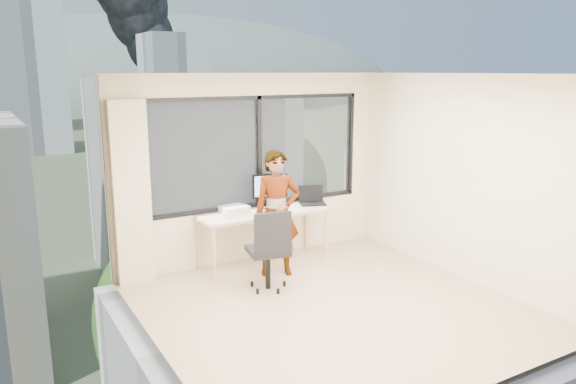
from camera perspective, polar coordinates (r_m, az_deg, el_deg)
floor at (r=6.41m, az=4.57°, el=-11.79°), size 4.00×4.00×0.01m
ceiling at (r=5.85m, az=5.02°, el=12.12°), size 4.00×4.00×0.01m
wall_front at (r=4.56m, az=19.28°, el=-5.24°), size 4.00×0.01×2.60m
wall_left at (r=5.16m, az=-13.84°, el=-2.87°), size 0.01×4.00×2.60m
wall_right at (r=7.31m, az=17.80°, el=1.38°), size 0.01×4.00×2.60m
window_wall at (r=7.68m, az=-3.42°, el=4.18°), size 3.30×0.16×1.55m
curtain at (r=7.03m, az=-15.93°, el=-0.17°), size 0.45×0.14×2.30m
desk at (r=7.62m, az=-2.49°, el=-4.77°), size 1.80×0.60×0.75m
chair at (r=6.72m, az=-2.11°, el=-5.84°), size 0.62×0.62×1.04m
person at (r=7.12m, az=-1.13°, el=-2.23°), size 0.69×0.56×1.64m
monitor at (r=7.64m, az=-1.88°, el=0.14°), size 0.51×0.21×0.50m
game_console at (r=7.51m, az=-5.59°, el=-1.77°), size 0.38×0.33×0.08m
laptop at (r=7.89m, az=2.58°, el=-0.46°), size 0.47×0.48×0.23m
cellphone at (r=7.44m, az=-2.30°, el=-2.14°), size 0.10×0.05×0.01m
pen_cup at (r=7.61m, az=-0.71°, el=-1.43°), size 0.09×0.09×0.11m
handbag at (r=7.83m, az=-1.05°, el=-0.71°), size 0.26×0.17×0.19m
near_bldg_b at (r=46.28m, az=-10.09°, el=1.57°), size 14.00×13.00×16.00m
near_bldg_c at (r=48.20m, az=15.02°, el=-1.89°), size 12.00×10.00×10.00m
far_tower_b at (r=125.32m, az=-25.25°, el=10.61°), size 13.00×13.00×30.00m
far_tower_c at (r=152.70m, az=-11.74°, el=10.90°), size 15.00×15.00×26.00m
hill_b at (r=341.25m, az=-12.50°, el=9.44°), size 300.00×220.00×96.00m
tree_b at (r=26.85m, az=-11.17°, el=-14.61°), size 7.60×7.60×9.00m
tree_c at (r=52.77m, az=-0.48°, el=-0.22°), size 8.40×8.40×10.00m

